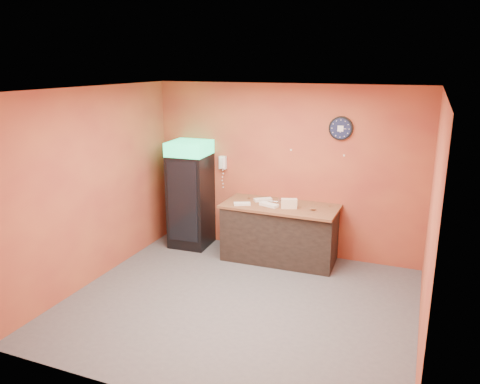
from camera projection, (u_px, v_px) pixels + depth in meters
The scene contains 15 objects.
floor at pixel (239, 303), 6.26m from camera, with size 4.50×4.50×0.00m, color #47474C.
back_wall at pixel (285, 170), 7.67m from camera, with size 4.50×0.02×2.80m, color #B65C33.
left_wall at pixel (94, 186), 6.69m from camera, with size 0.02×4.00×2.80m, color #B65C33.
right_wall at pixel (431, 226), 5.08m from camera, with size 0.02×4.00×2.80m, color #B65C33.
ceiling at pixel (239, 90), 5.51m from camera, with size 4.50×4.00×0.02m, color white.
beverage_cooler at pixel (189, 196), 8.02m from camera, with size 0.67×0.69×1.84m.
prep_counter at pixel (280, 233), 7.55m from camera, with size 1.78×0.79×0.89m, color black.
wall_clock at pixel (341, 128), 7.13m from camera, with size 0.37×0.06×0.37m.
wall_phone at pixel (223, 163), 8.00m from camera, with size 0.12×0.11×0.22m.
butcher_paper at pixel (281, 206), 7.43m from camera, with size 1.82×0.88×0.04m, color brown.
sub_roll_stack at pixel (289, 204), 7.22m from camera, with size 0.26×0.16×0.16m.
wrapped_sandwich_left at pixel (242, 204), 7.41m from camera, with size 0.26×0.10×0.04m, color silver.
wrapped_sandwich_mid at pixel (269, 205), 7.35m from camera, with size 0.31×0.12×0.04m, color silver.
wrapped_sandwich_right at pixel (263, 200), 7.63m from camera, with size 0.29×0.11×0.04m, color silver.
kitchen_tool at pixel (280, 201), 7.52m from camera, with size 0.07×0.07×0.07m, color silver.
Camera 1 is at (2.11, -5.22, 3.11)m, focal length 35.00 mm.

